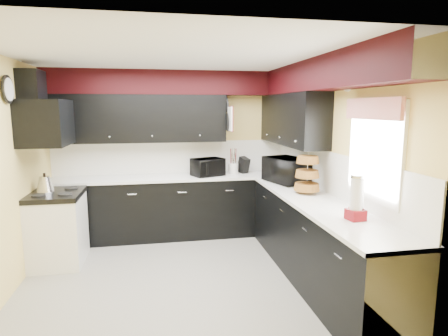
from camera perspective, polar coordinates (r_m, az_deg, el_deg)
The scene contains 35 objects.
ground at distance 4.55m, azimuth -6.41°, elevation -16.38°, with size 3.60×3.60×0.00m, color gray.
wall_back at distance 5.95m, azimuth -7.90°, elevation 2.23°, with size 3.60×0.06×2.50m, color #E0C666.
wall_right at distance 4.65m, azimuth 16.01°, elevation 0.03°, with size 0.06×3.60×2.50m, color #E0C666.
wall_left at distance 4.44m, azimuth -30.60°, elevation -1.32°, with size 0.06×3.60×2.50m, color #E0C666.
ceiling at distance 4.15m, azimuth -7.05°, elevation 16.60°, with size 3.60×3.60×0.06m, color white.
cab_back at distance 5.81m, azimuth -7.58°, elevation -5.98°, with size 3.60×0.60×0.90m, color black.
cab_right at distance 4.45m, azimuth 13.78°, elevation -10.91°, with size 0.60×3.00×0.90m, color black.
counter_back at distance 5.70m, azimuth -7.68°, elevation -1.42°, with size 3.62×0.64×0.04m, color white.
counter_right at distance 4.32m, azimuth 14.02°, elevation -5.04°, with size 0.64×3.02×0.04m, color white.
splash_back at distance 5.95m, azimuth -7.88°, elevation 1.65°, with size 3.60×0.02×0.50m, color white.
splash_right at distance 4.65m, azimuth 15.87°, elevation -0.70°, with size 0.02×3.60×0.50m, color white.
upper_back at distance 5.73m, azimuth -12.97°, elevation 7.34°, with size 2.60×0.35×0.70m, color black.
upper_right at distance 5.35m, azimuth 10.26°, elevation 7.32°, with size 0.35×1.80×0.70m, color black.
soffit_back at distance 5.74m, azimuth -8.05°, elevation 12.73°, with size 3.60×0.36×0.35m, color black.
soffit_right at distance 4.37m, azimuth 15.55°, elevation 13.65°, with size 0.36×3.24×0.35m, color black.
stove at distance 5.23m, azimuth -23.94°, elevation -8.64°, with size 0.60×0.75×0.86m, color white.
cooktop at distance 5.12m, azimuth -24.27°, elevation -3.72°, with size 0.62×0.77×0.06m, color black.
hood at distance 5.02m, azimuth -25.50°, elevation 6.24°, with size 0.50×0.78×0.55m, color black.
hood_duct at distance 5.06m, azimuth -27.28°, elevation 10.90°, with size 0.24×0.40×0.40m, color black.
window at distance 3.82m, azimuth 22.01°, elevation 2.36°, with size 0.03×0.86×0.96m, color white, non-canonical shape.
valance at distance 3.77m, azimuth 21.66°, elevation 8.39°, with size 0.04×0.88×0.20m, color red.
pan_top at distance 5.75m, azimuth 0.35°, elevation 9.57°, with size 0.03×0.22×0.40m, color black, non-canonical shape.
pan_mid at distance 5.63m, azimuth 0.60°, elevation 7.04°, with size 0.03×0.28×0.46m, color black, non-canonical shape.
pan_low at distance 5.89m, azimuth 0.11°, elevation 6.84°, with size 0.03×0.24×0.42m, color black, non-canonical shape.
cut_board at distance 5.51m, azimuth 0.95°, elevation 7.51°, with size 0.03×0.26×0.35m, color white.
baskets at distance 4.59m, azimuth 12.56°, elevation -0.84°, with size 0.27×0.27×0.50m, color brown, non-canonical shape.
clock at distance 4.61m, azimuth -30.11°, elevation 10.33°, with size 0.03×0.30×0.30m, color black, non-canonical shape.
deco_plate at distance 4.28m, azimuth 18.38°, elevation 12.61°, with size 0.03×0.24×0.24m, color white, non-canonical shape.
toaster_oven at distance 5.67m, azimuth -2.45°, elevation 0.14°, with size 0.45×0.38×0.26m, color black.
microwave at distance 5.21m, azimuth 9.53°, elevation -0.32°, with size 0.62×0.42×0.34m, color black.
utensil_crock at distance 5.84m, azimuth 1.42°, elevation -0.06°, with size 0.15×0.15×0.16m, color silver.
knife_block at distance 5.89m, azimuth 3.01°, elevation 0.41°, with size 0.11×0.16×0.25m, color black.
kettle at distance 5.20m, azimuth -25.62°, elevation -2.20°, with size 0.21×0.21×0.19m, color #AEADB2, non-canonical shape.
dispenser_a at distance 3.62m, azimuth 19.53°, elevation -4.47°, with size 0.15×0.15×0.40m, color maroon, non-canonical shape.
dispenser_b at distance 3.66m, azimuth 19.73°, elevation -4.75°, with size 0.13×0.13×0.35m, color #6E0803, non-canonical shape.
Camera 1 is at (-0.27, -4.10, 1.96)m, focal length 30.00 mm.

